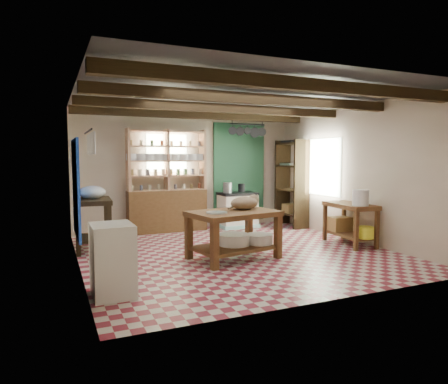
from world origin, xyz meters
name	(u,v)px	position (x,y,z in m)	size (l,w,h in m)	color
floor	(236,253)	(0.00, 0.00, -0.01)	(5.00, 5.00, 0.02)	maroon
ceiling	(236,97)	(0.00, 0.00, 2.60)	(5.00, 5.00, 0.02)	#404045
wall_back	(188,171)	(0.00, 2.50, 1.30)	(5.00, 0.04, 2.60)	beige
wall_front	(334,185)	(0.00, -2.50, 1.30)	(5.00, 0.04, 2.60)	beige
wall_left	(77,179)	(-2.50, 0.00, 1.30)	(0.04, 5.00, 2.60)	beige
wall_right	(354,173)	(2.50, 0.00, 1.30)	(0.04, 5.00, 2.60)	beige
ceiling_beams	(236,104)	(0.00, 0.00, 2.48)	(5.00, 3.80, 0.15)	black
blue_wall_patch	(76,188)	(-2.47, 0.90, 1.10)	(0.04, 1.40, 1.60)	#1741B1
green_wall_patch	(239,172)	(1.25, 2.47, 1.25)	(1.30, 0.04, 2.30)	#1E4C31
window_back	(167,153)	(-0.50, 2.48, 1.70)	(0.90, 0.02, 0.80)	silver
window_right	(321,167)	(2.48, 1.00, 1.40)	(0.02, 1.30, 1.20)	silver
utensil_rail	(88,142)	(-2.44, -1.20, 1.78)	(0.06, 0.90, 0.28)	black
pot_rack	(247,132)	(1.25, 2.05, 2.18)	(0.86, 0.12, 0.36)	black
shelving_unit	(167,181)	(-0.55, 2.31, 1.10)	(1.70, 0.34, 2.20)	tan
tall_rack	(292,183)	(2.28, 1.80, 1.00)	(0.40, 0.86, 2.00)	black
work_table	(234,235)	(-0.22, -0.37, 0.38)	(1.34, 0.89, 0.76)	brown
stove	(237,210)	(1.06, 2.15, 0.40)	(0.83, 0.56, 0.81)	white
prep_table	(93,225)	(-2.20, 1.13, 0.45)	(0.61, 0.88, 0.89)	black
white_cabinet	(113,260)	(-2.22, -1.34, 0.42)	(0.47, 0.56, 0.84)	silver
right_counter	(350,224)	(2.18, -0.29, 0.38)	(0.53, 1.06, 0.76)	brown
cat	(244,203)	(0.02, -0.27, 0.87)	(0.47, 0.35, 0.21)	#9B7B5A
steel_tray	(217,213)	(-0.55, -0.48, 0.77)	(0.32, 0.32, 0.02)	#A2A2A9
basin_large	(234,240)	(-0.18, -0.31, 0.29)	(0.51, 0.51, 0.18)	silver
basin_small	(260,239)	(0.24, -0.38, 0.28)	(0.44, 0.44, 0.16)	silver
kettle_left	(228,188)	(0.81, 2.15, 0.92)	(0.20, 0.20, 0.23)	#A2A2A9
kettle_right	(241,188)	(1.16, 2.15, 0.91)	(0.16, 0.16, 0.20)	black
enamel_bowl	(92,192)	(-2.20, 1.13, 1.01)	(0.45, 0.45, 0.23)	silver
white_bucket	(360,198)	(2.10, -0.64, 0.90)	(0.28, 0.28, 0.28)	silver
wicker_basket	(340,224)	(2.21, 0.01, 0.34)	(0.38, 0.30, 0.27)	olive
yellow_tub	(365,232)	(2.14, -0.74, 0.30)	(0.28, 0.28, 0.20)	yellow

